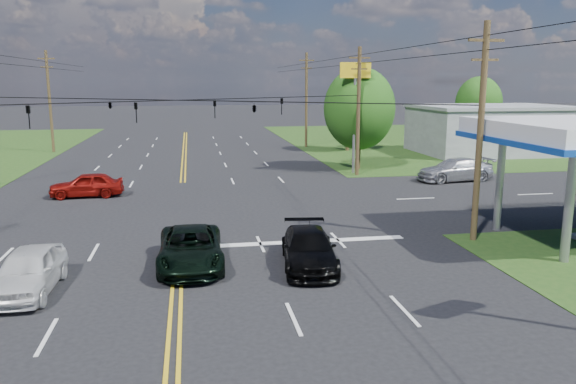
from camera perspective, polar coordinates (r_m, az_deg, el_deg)
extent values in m
plane|color=black|center=(32.27, -10.78, -1.56)|extent=(280.00, 280.00, 0.00)
cube|color=#1D4115|center=(72.54, 18.52, 5.05)|extent=(46.00, 48.00, 0.03)
cube|color=silver|center=(24.90, 0.62, -5.16)|extent=(10.00, 0.50, 0.02)
cube|color=slate|center=(59.48, 19.84, 5.88)|extent=(14.00, 10.00, 4.40)
cylinder|color=#A5A5AA|center=(24.27, 26.67, -1.14)|extent=(0.36, 0.36, 4.65)
cylinder|color=#A5A5AA|center=(28.36, 20.72, 0.95)|extent=(0.36, 0.36, 4.65)
cylinder|color=#44351C|center=(25.77, 18.93, 5.56)|extent=(0.28, 0.28, 9.50)
cube|color=#44351C|center=(25.73, 19.50, 14.34)|extent=(1.60, 0.12, 0.12)
cube|color=#44351C|center=(25.69, 19.38, 12.56)|extent=(1.20, 0.10, 0.10)
cylinder|color=#44351C|center=(42.40, 7.15, 8.04)|extent=(0.28, 0.28, 9.50)
cube|color=#44351C|center=(42.38, 7.28, 13.38)|extent=(1.60, 0.12, 0.12)
cube|color=#44351C|center=(42.35, 7.26, 12.30)|extent=(1.20, 0.10, 0.10)
cylinder|color=#44351C|center=(61.07, -23.05, 8.41)|extent=(0.28, 0.28, 10.00)
cube|color=#44351C|center=(61.08, -23.35, 12.34)|extent=(1.60, 0.12, 0.12)
cube|color=#44351C|center=(61.05, -23.29, 11.59)|extent=(1.20, 0.10, 0.10)
cylinder|color=#44351C|center=(60.80, 1.87, 9.27)|extent=(0.28, 0.28, 10.00)
cube|color=#44351C|center=(60.81, 1.90, 13.23)|extent=(1.60, 0.12, 0.12)
cube|color=#44351C|center=(60.79, 1.89, 12.48)|extent=(1.20, 0.10, 0.10)
imported|color=black|center=(27.97, -24.84, 6.92)|extent=(0.17, 0.21, 1.05)
imported|color=black|center=(30.22, -15.17, 7.79)|extent=(0.17, 0.21, 1.05)
imported|color=black|center=(33.01, -7.44, 8.34)|extent=(0.17, 0.21, 1.05)
imported|color=black|center=(36.51, -0.64, 8.69)|extent=(0.17, 0.21, 1.05)
imported|color=black|center=(34.52, -17.63, 8.49)|extent=(1.24, 0.26, 0.50)
imported|color=black|center=(29.01, -3.45, 8.58)|extent=(1.24, 0.26, 0.50)
cylinder|color=black|center=(32.04, 13.25, 14.28)|extent=(0.04, 100.00, 0.04)
cylinder|color=black|center=(32.01, 13.20, 13.21)|extent=(0.04, 100.00, 0.04)
cylinder|color=#44351C|center=(45.82, 7.16, 4.37)|extent=(0.36, 0.36, 3.30)
ellipsoid|color=#194712|center=(45.55, 7.26, 8.40)|extent=(5.70, 5.70, 6.60)
cylinder|color=#44351C|center=(57.99, 6.06, 5.59)|extent=(0.36, 0.36, 2.86)
ellipsoid|color=#194712|center=(57.79, 6.12, 8.35)|extent=(4.94, 4.94, 5.72)
cylinder|color=#44351C|center=(70.18, 18.64, 6.12)|extent=(0.36, 0.36, 3.08)
ellipsoid|color=#194712|center=(70.01, 18.80, 8.57)|extent=(5.32, 5.32, 6.16)
imported|color=black|center=(21.92, -9.87, -5.63)|extent=(2.44, 5.25, 1.46)
imported|color=black|center=(21.59, 2.13, -5.80)|extent=(2.54, 5.05, 1.41)
imported|color=silver|center=(20.91, -24.88, -7.28)|extent=(1.94, 4.50, 1.51)
imported|color=maroon|center=(36.70, -19.78, 0.69)|extent=(4.48, 1.97, 1.50)
imported|color=#AEAFB3|center=(41.86, 16.59, 2.19)|extent=(5.79, 2.92, 1.61)
cylinder|color=#A5A5AA|center=(43.39, 6.75, 7.41)|extent=(0.20, 0.20, 8.43)
cube|color=yellow|center=(43.31, 6.86, 12.19)|extent=(2.33, 0.50, 1.16)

